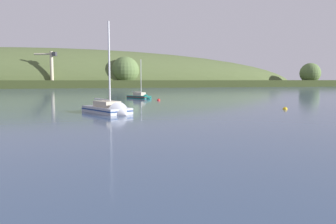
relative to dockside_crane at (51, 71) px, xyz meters
name	(u,v)px	position (x,y,z in m)	size (l,w,h in m)	color
far_shoreline_hill	(47,87)	(-2.73, 27.92, -8.71)	(429.80, 94.11, 46.82)	#35401E
dockside_crane	(51,71)	(0.00, 0.00, 0.00)	(11.47, 6.76, 19.04)	#4C4C51
sailboat_midwater_white	(111,112)	(7.40, -138.25, -8.78)	(6.03, 9.26, 13.15)	#ADB2BC
sailboat_far_left	(141,98)	(19.44, -108.21, -8.78)	(5.00, 7.18, 9.89)	#0F564C
mooring_buoy_foreground	(159,100)	(21.23, -115.73, -8.97)	(0.70, 0.70, 0.78)	red
mooring_buoy_off_fishing_boat	(285,109)	(32.37, -141.20, -8.97)	(0.68, 0.68, 0.76)	yellow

